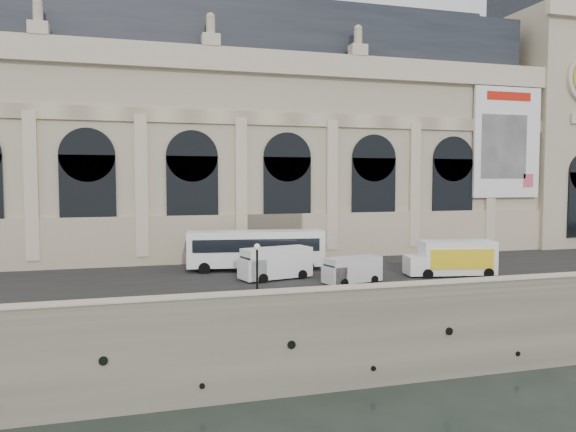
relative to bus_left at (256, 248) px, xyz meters
name	(u,v)px	position (x,y,z in m)	size (l,w,h in m)	color
ground	(424,382)	(8.79, -16.04, -8.13)	(260.00, 260.00, 0.00)	black
quay	(289,268)	(8.79, 18.96, -5.13)	(160.00, 70.00, 6.00)	gray
street	(350,270)	(8.79, -2.04, -2.10)	(160.00, 24.00, 0.06)	#2D2D2D
parapet	(421,290)	(8.79, -15.44, -1.51)	(160.00, 1.40, 1.21)	gray
museum	(251,137)	(2.81, 14.82, 11.60)	(69.00, 18.70, 29.10)	#BCAF91
clock_pavilion	(546,114)	(42.79, 11.88, 15.29)	(13.00, 14.72, 36.70)	#BCAF91
bus_left	(256,248)	(0.00, 0.00, 0.00)	(13.12, 4.52, 3.79)	white
van_b	(350,270)	(6.05, -8.63, -1.00)	(5.25, 2.96, 2.21)	silver
van_c	(273,264)	(0.35, -5.09, -0.72)	(6.56, 3.69, 2.76)	white
box_truck	(452,258)	(16.21, -7.76, -0.53)	(8.22, 3.96, 3.18)	white
lamp_left	(257,274)	(-3.01, -13.68, -0.03)	(0.43, 0.43, 4.21)	black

